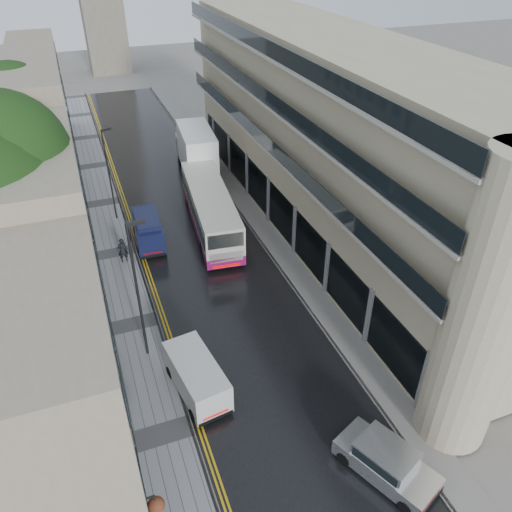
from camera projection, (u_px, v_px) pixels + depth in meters
road at (194, 239)px, 38.26m from camera, size 9.00×85.00×0.02m
left_sidewalk at (117, 253)px, 36.53m from camera, size 2.70×85.00×0.12m
right_sidewalk at (260, 225)px, 39.81m from camera, size 1.80×85.00×0.12m
old_shop_row at (45, 172)px, 34.09m from camera, size 4.50×56.00×12.00m
modern_block at (331, 141)px, 36.19m from camera, size 8.00×40.00×14.00m
tree_far at (2, 158)px, 35.49m from camera, size 9.24×9.24×12.46m
cream_bus at (201, 234)px, 35.61m from camera, size 3.98×12.26×3.28m
white_lorry at (186, 162)px, 44.38m from camera, size 3.60×9.40×4.82m
silver_hatchback at (408, 501)px, 20.11m from camera, size 3.59×4.88×1.68m
white_van at (193, 406)px, 23.81m from camera, size 2.56×4.74×2.04m
navy_van at (138, 242)px, 35.58m from camera, size 2.17×4.90×2.45m
pedestrian at (123, 250)px, 35.01m from camera, size 0.73×0.52×1.87m
lamp_post_near at (138, 294)px, 25.66m from camera, size 0.96×0.36×8.35m
lamp_post_far at (109, 176)px, 38.62m from camera, size 0.83×0.51×7.39m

